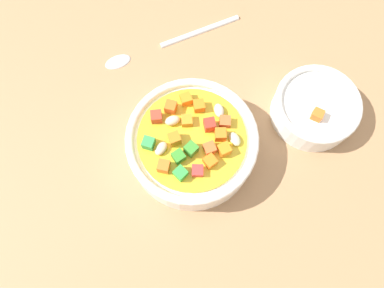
{
  "coord_description": "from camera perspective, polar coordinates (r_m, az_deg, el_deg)",
  "views": [
    {
      "loc": [
        -7.79,
        -11.37,
        43.54
      ],
      "look_at": [
        0.0,
        0.0,
        2.69
      ],
      "focal_mm": 32.75,
      "sensor_mm": 36.0,
      "label": 1
    }
  ],
  "objects": [
    {
      "name": "spoon",
      "position": [
        0.53,
        -4.6,
        16.04
      ],
      "size": [
        20.79,
        5.38,
        0.88
      ],
      "rotation": [
        0.0,
        0.0,
        2.95
      ],
      "color": "silver",
      "rests_on": "ground_plane"
    },
    {
      "name": "ground_plane",
      "position": [
        0.47,
        -0.0,
        -1.45
      ],
      "size": [
        140.0,
        140.0,
        2.0
      ],
      "primitive_type": "cube",
      "color": "#9E754F"
    },
    {
      "name": "soup_bowl_main",
      "position": [
        0.43,
        -0.01,
        0.09
      ],
      "size": [
        15.83,
        15.83,
        6.41
      ],
      "color": "white",
      "rests_on": "ground_plane"
    },
    {
      "name": "side_bowl_small",
      "position": [
        0.48,
        19.39,
        5.57
      ],
      "size": [
        10.98,
        10.98,
        4.55
      ],
      "color": "white",
      "rests_on": "ground_plane"
    }
  ]
}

